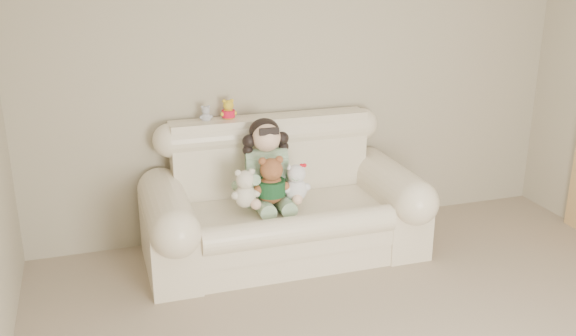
{
  "coord_description": "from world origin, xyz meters",
  "views": [
    {
      "loc": [
        -1.67,
        -2.3,
        2.26
      ],
      "look_at": [
        -0.33,
        1.9,
        0.75
      ],
      "focal_mm": 39.91,
      "sensor_mm": 36.0,
      "label": 1
    }
  ],
  "objects": [
    {
      "name": "cream_teddy",
      "position": [
        -0.66,
        1.87,
        0.67
      ],
      "size": [
        0.26,
        0.24,
        0.34
      ],
      "primitive_type": null,
      "rotation": [
        0.0,
        0.0,
        0.43
      ],
      "color": "silver",
      "rests_on": "sofa"
    },
    {
      "name": "brown_teddy",
      "position": [
        -0.46,
        1.88,
        0.71
      ],
      "size": [
        0.27,
        0.21,
        0.42
      ],
      "primitive_type": null,
      "rotation": [
        0.0,
        0.0,
        -0.03
      ],
      "color": "brown",
      "rests_on": "sofa"
    },
    {
      "name": "white_cat",
      "position": [
        -0.27,
        1.87,
        0.67
      ],
      "size": [
        0.27,
        0.24,
        0.34
      ],
      "primitive_type": null,
      "rotation": [
        0.0,
        0.0,
        -0.39
      ],
      "color": "silver",
      "rests_on": "sofa"
    },
    {
      "name": "wall_back",
      "position": [
        0.0,
        2.5,
        1.3
      ],
      "size": [
        4.5,
        0.0,
        4.5
      ],
      "primitive_type": "plane",
      "rotation": [
        1.57,
        0.0,
        0.0
      ],
      "color": "#AEA28A",
      "rests_on": "ground"
    },
    {
      "name": "sofa",
      "position": [
        -0.33,
        2.0,
        0.52
      ],
      "size": [
        2.1,
        0.95,
        1.03
      ],
      "primitive_type": null,
      "color": "beige",
      "rests_on": "floor"
    },
    {
      "name": "yellow_mini_bear",
      "position": [
        -0.65,
        2.38,
        1.11
      ],
      "size": [
        0.16,
        0.14,
        0.2
      ],
      "primitive_type": null,
      "rotation": [
        0.0,
        0.0,
        -0.36
      ],
      "color": "yellow",
      "rests_on": "sofa"
    },
    {
      "name": "seated_child",
      "position": [
        -0.44,
        2.08,
        0.75
      ],
      "size": [
        0.48,
        0.55,
        0.67
      ],
      "primitive_type": null,
      "rotation": [
        0.0,
        0.0,
        -0.17
      ],
      "color": "#246A26",
      "rests_on": "sofa"
    },
    {
      "name": "grey_mini_plush",
      "position": [
        -0.83,
        2.38,
        1.09
      ],
      "size": [
        0.11,
        0.09,
        0.16
      ],
      "primitive_type": null,
      "rotation": [
        0.0,
        0.0,
        -0.16
      ],
      "color": "silver",
      "rests_on": "sofa"
    }
  ]
}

